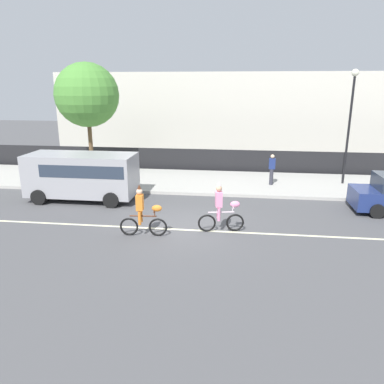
# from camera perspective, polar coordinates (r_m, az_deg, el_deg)

# --- Properties ---
(ground_plane) EXTENTS (80.00, 80.00, 0.00)m
(ground_plane) POSITION_cam_1_polar(r_m,az_deg,el_deg) (14.63, -1.05, -5.05)
(ground_plane) COLOR #4C4C4F
(road_centre_line) EXTENTS (36.00, 0.14, 0.01)m
(road_centre_line) POSITION_cam_1_polar(r_m,az_deg,el_deg) (14.16, -1.35, -5.76)
(road_centre_line) COLOR beige
(road_centre_line) RESTS_ON ground
(sidewalk_curb) EXTENTS (60.00, 5.00, 0.15)m
(sidewalk_curb) POSITION_cam_1_polar(r_m,az_deg,el_deg) (20.75, 1.56, 1.59)
(sidewalk_curb) COLOR #ADAAA3
(sidewalk_curb) RESTS_ON ground
(fence_line) EXTENTS (40.00, 0.08, 1.40)m
(fence_line) POSITION_cam_1_polar(r_m,az_deg,el_deg) (23.43, 2.30, 4.83)
(fence_line) COLOR black
(fence_line) RESTS_ON ground
(building_backdrop) EXTENTS (28.00, 8.00, 6.13)m
(building_backdrop) POSITION_cam_1_polar(r_m,az_deg,el_deg) (31.57, 7.56, 11.96)
(building_backdrop) COLOR beige
(building_backdrop) RESTS_ON ground
(parade_cyclist_orange) EXTENTS (1.72, 0.50, 1.92)m
(parade_cyclist_orange) POSITION_cam_1_polar(r_m,az_deg,el_deg) (13.46, -7.42, -3.29)
(parade_cyclist_orange) COLOR black
(parade_cyclist_orange) RESTS_ON ground
(parade_cyclist_pink) EXTENTS (1.71, 0.53, 1.92)m
(parade_cyclist_pink) POSITION_cam_1_polar(r_m,az_deg,el_deg) (13.77, 4.54, -2.74)
(parade_cyclist_pink) COLOR black
(parade_cyclist_pink) RESTS_ON ground
(parked_van_grey) EXTENTS (5.00, 2.22, 2.18)m
(parked_van_grey) POSITION_cam_1_polar(r_m,az_deg,el_deg) (18.17, -16.22, 2.74)
(parked_van_grey) COLOR #99999E
(parked_van_grey) RESTS_ON ground
(street_lamp_post) EXTENTS (0.36, 0.36, 5.86)m
(street_lamp_post) POSITION_cam_1_polar(r_m,az_deg,el_deg) (21.12, 23.05, 11.36)
(street_lamp_post) COLOR black
(street_lamp_post) RESTS_ON sidewalk_curb
(street_tree_near_lamp) EXTENTS (3.60, 3.60, 6.34)m
(street_tree_near_lamp) POSITION_cam_1_polar(r_m,az_deg,el_deg) (22.65, -15.71, 14.02)
(street_tree_near_lamp) COLOR brown
(street_tree_near_lamp) RESTS_ON sidewalk_curb
(pedestrian_onlooker) EXTENTS (0.32, 0.20, 1.62)m
(pedestrian_onlooker) POSITION_cam_1_polar(r_m,az_deg,el_deg) (20.08, 12.06, 3.49)
(pedestrian_onlooker) COLOR #33333D
(pedestrian_onlooker) RESTS_ON sidewalk_curb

